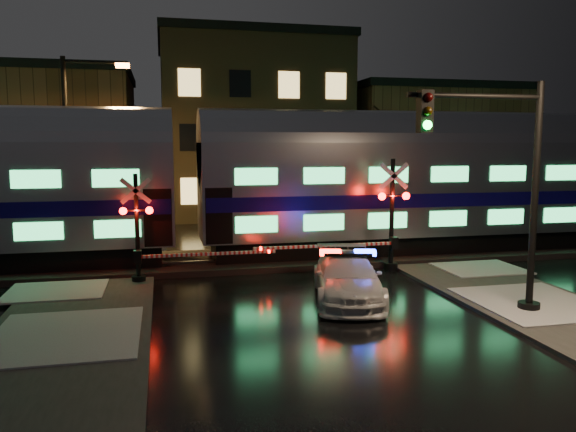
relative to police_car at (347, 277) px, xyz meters
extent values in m
plane|color=black|center=(-1.35, 1.09, -0.71)|extent=(120.00, 120.00, 0.00)
cube|color=black|center=(-1.35, 6.09, -0.59)|extent=(90.00, 4.20, 0.24)
cube|color=#2D2D2D|center=(-7.85, -4.91, -0.65)|extent=(4.00, 20.00, 0.12)
cube|color=brown|center=(-14.35, 23.09, 3.79)|extent=(14.00, 10.00, 9.00)
cube|color=brown|center=(0.65, 23.59, 5.04)|extent=(12.00, 11.00, 11.50)
cube|color=brown|center=(13.65, 23.09, 3.54)|extent=(12.00, 10.00, 8.50)
cube|color=black|center=(8.45, 6.09, -0.07)|extent=(24.00, 2.40, 0.80)
cube|color=#B7BAC1|center=(8.45, 6.09, 2.23)|extent=(25.00, 3.05, 3.80)
cube|color=#0E0968|center=(8.45, 6.09, 1.83)|extent=(24.75, 3.09, 0.55)
cube|color=#3CE679|center=(8.45, 4.53, 1.08)|extent=(21.00, 0.05, 0.62)
cube|color=#3CE679|center=(8.45, 4.53, 2.88)|extent=(21.00, 0.05, 0.62)
cylinder|color=#B7BAC1|center=(8.45, 6.09, 3.93)|extent=(25.00, 3.05, 3.05)
imported|color=silver|center=(0.00, 0.00, -0.01)|extent=(3.03, 5.17, 1.41)
cube|color=black|center=(0.00, 0.00, 0.74)|extent=(1.51, 0.70, 0.09)
cube|color=#FF0C05|center=(-0.51, 0.12, 0.78)|extent=(0.70, 0.47, 0.16)
cube|color=#1426FF|center=(0.51, -0.12, 0.78)|extent=(0.70, 0.47, 0.16)
cylinder|color=black|center=(2.91, 3.49, -0.55)|extent=(0.53, 0.53, 0.32)
cylinder|color=black|center=(2.91, 3.49, 1.41)|extent=(0.17, 0.17, 4.24)
sphere|color=#FF0C05|center=(2.43, 3.31, 2.15)|extent=(0.28, 0.28, 0.28)
sphere|color=#FF0C05|center=(3.38, 3.31, 2.15)|extent=(0.28, 0.28, 0.28)
cube|color=white|center=(0.25, 3.24, 0.40)|extent=(5.31, 0.10, 0.10)
cube|color=black|center=(2.91, 3.24, 0.40)|extent=(0.25, 0.30, 0.45)
cylinder|color=black|center=(-6.34, 3.49, -0.57)|extent=(0.47, 0.47, 0.28)
cylinder|color=black|center=(-6.34, 3.49, 1.19)|extent=(0.15, 0.15, 3.79)
sphere|color=#FF0C05|center=(-6.77, 3.31, 1.85)|extent=(0.25, 0.25, 0.25)
sphere|color=#FF0C05|center=(-5.92, 3.31, 1.85)|extent=(0.25, 0.25, 0.25)
cube|color=white|center=(-3.97, 3.24, 0.28)|extent=(4.74, 0.10, 0.10)
cube|color=black|center=(-6.34, 3.24, 0.28)|extent=(0.25, 0.30, 0.45)
cylinder|color=black|center=(4.58, -2.45, -0.55)|extent=(0.60, 0.60, 0.32)
cylinder|color=black|center=(4.58, -2.45, 2.52)|extent=(0.19, 0.19, 6.45)
cylinder|color=black|center=(2.64, -2.45, 5.31)|extent=(3.87, 0.13, 0.13)
cube|color=black|center=(1.13, -2.60, 4.88)|extent=(0.34, 0.30, 1.08)
sphere|color=#0CFF3F|center=(1.13, -2.76, 4.54)|extent=(0.24, 0.24, 0.24)
cylinder|color=black|center=(-9.48, 10.09, 3.55)|extent=(0.21, 0.21, 8.52)
cylinder|color=black|center=(-8.20, 10.09, 7.59)|extent=(2.55, 0.13, 0.13)
cube|color=orange|center=(-7.03, 10.09, 7.49)|extent=(0.59, 0.30, 0.19)
camera|label=1|loc=(-5.46, -16.01, 4.03)|focal=35.00mm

